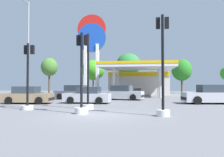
# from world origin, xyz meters

# --- Properties ---
(ground_plane) EXTENTS (90.00, 90.00, 0.00)m
(ground_plane) POSITION_xyz_m (0.00, 0.00, 0.00)
(ground_plane) COLOR slate
(ground_plane) RESTS_ON ground
(gas_station) EXTENTS (9.45, 12.73, 4.32)m
(gas_station) POSITION_xyz_m (1.45, 23.37, 2.22)
(gas_station) COLOR beige
(gas_station) RESTS_ON ground
(station_pole_sign) EXTENTS (4.28, 0.56, 11.92)m
(station_pole_sign) POSITION_xyz_m (-5.36, 21.20, 7.58)
(station_pole_sign) COLOR white
(station_pole_sign) RESTS_ON ground
(car_1) EXTENTS (4.56, 2.39, 1.57)m
(car_1) POSITION_xyz_m (7.83, 8.32, 0.71)
(car_1) COLOR black
(car_1) RESTS_ON ground
(car_2) EXTENTS (4.52, 2.67, 1.52)m
(car_2) POSITION_xyz_m (-4.96, 12.05, 0.69)
(car_2) COLOR black
(car_2) RESTS_ON ground
(car_3) EXTENTS (4.12, 2.12, 1.43)m
(car_3) POSITION_xyz_m (-7.18, 6.25, 0.65)
(car_3) COLOR black
(car_3) RESTS_ON ground
(car_4) EXTENTS (4.41, 2.49, 1.49)m
(car_4) POSITION_xyz_m (0.16, 12.16, 0.67)
(car_4) COLOR black
(car_4) RESTS_ON ground
(car_5) EXTENTS (3.91, 1.83, 1.39)m
(car_5) POSITION_xyz_m (-2.33, 7.24, 0.63)
(car_5) COLOR black
(car_5) RESTS_ON ground
(traffic_signal_0) EXTENTS (0.70, 0.71, 4.88)m
(traffic_signal_0) POSITION_xyz_m (-1.17, 2.81, 1.51)
(traffic_signal_0) COLOR silver
(traffic_signal_0) RESTS_ON ground
(traffic_signal_1) EXTENTS (0.67, 0.69, 5.09)m
(traffic_signal_1) POSITION_xyz_m (3.41, 0.05, 1.95)
(traffic_signal_1) COLOR silver
(traffic_signal_1) RESTS_ON ground
(traffic_signal_2) EXTENTS (0.72, 0.72, 4.40)m
(traffic_signal_2) POSITION_xyz_m (-0.89, 0.42, 1.53)
(traffic_signal_2) COLOR silver
(traffic_signal_2) RESTS_ON ground
(traffic_signal_3) EXTENTS (0.73, 0.73, 4.19)m
(traffic_signal_3) POSITION_xyz_m (-4.81, 1.90, 1.60)
(traffic_signal_3) COLOR silver
(traffic_signal_3) RESTS_ON ground
(tree_0) EXTENTS (3.18, 3.18, 6.71)m
(tree_0) POSITION_xyz_m (-15.84, 30.21, 4.92)
(tree_0) COLOR brown
(tree_0) RESTS_ON ground
(tree_1) EXTENTS (4.36, 4.36, 6.30)m
(tree_1) POSITION_xyz_m (-7.52, 31.54, 4.37)
(tree_1) COLOR brown
(tree_1) RESTS_ON ground
(tree_2) EXTENTS (4.50, 4.50, 7.40)m
(tree_2) POSITION_xyz_m (-0.68, 30.97, 5.34)
(tree_2) COLOR brown
(tree_2) RESTS_ON ground
(tree_3) EXTENTS (3.60, 3.60, 6.20)m
(tree_3) POSITION_xyz_m (8.95, 31.32, 4.21)
(tree_3) COLOR brown
(tree_3) RESTS_ON ground
(corner_streetlamp) EXTENTS (0.24, 1.48, 7.24)m
(corner_streetlamp) POSITION_xyz_m (-5.38, 2.72, 4.33)
(corner_streetlamp) COLOR gray
(corner_streetlamp) RESTS_ON ground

